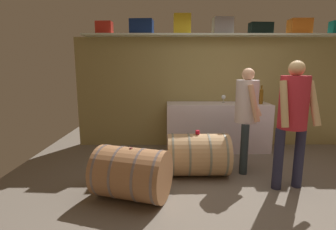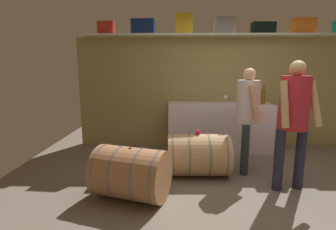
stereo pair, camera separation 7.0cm
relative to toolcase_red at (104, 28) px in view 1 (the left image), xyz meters
The scene contains 18 objects.
ground_plane 3.47m from the toolcase_red, 33.21° to the right, with size 6.78×7.39×0.02m, color #73685C.
back_wall_panel 2.49m from the toolcase_red, ahead, with size 5.58×0.10×2.14m, color #9D8C53.
high_shelf_board 2.18m from the toolcase_red, ahead, with size 5.14×0.40×0.03m, color silver.
toolcase_red is the anchor object (origin of this frame).
toolcase_navy 0.69m from the toolcase_red, ahead, with size 0.42×0.30×0.26m, color navy.
toolcase_yellow 1.44m from the toolcase_red, ahead, with size 0.31×0.24×0.36m, color gold.
toolcase_grey 2.20m from the toolcase_red, ahead, with size 0.36×0.22×0.30m, color gray.
toolcase_black 2.91m from the toolcase_red, ahead, with size 0.41×0.20×0.21m, color black.
toolcase_orange 3.63m from the toolcase_red, ahead, with size 0.38×0.26×0.28m, color orange.
work_cabinet 2.81m from the toolcase_red, ahead, with size 1.91×0.59×0.90m, color white.
wine_bottle_amber 3.15m from the toolcase_red, ahead, with size 0.07×0.07×0.34m.
wine_bottle_clear 2.95m from the toolcase_red, ahead, with size 0.08×0.08×0.33m.
wine_glass 2.58m from the toolcase_red, ahead, with size 0.08×0.08×0.15m.
wine_barrel_near 2.90m from the toolcase_red, 40.77° to the right, with size 0.89×0.63×0.62m.
wine_barrel_far 2.94m from the toolcase_red, 70.38° to the right, with size 0.99×0.84×0.63m.
tasting_cup 2.67m from the toolcase_red, 40.97° to the right, with size 0.06×0.06×0.05m, color red.
winemaker_pouring 3.51m from the toolcase_red, 33.62° to the right, with size 0.51×0.41×1.64m.
visitor_tasting 2.95m from the toolcase_red, 27.62° to the right, with size 0.45×0.50×1.55m.
Camera 1 is at (-1.03, -2.94, 1.53)m, focal length 26.95 mm.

